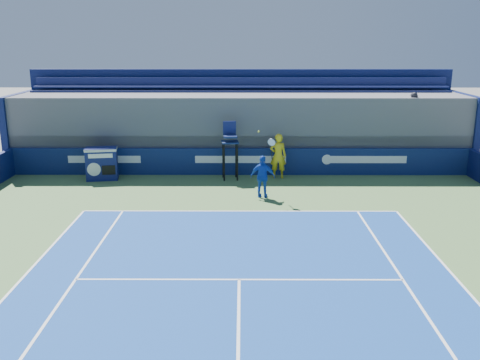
{
  "coord_description": "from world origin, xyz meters",
  "views": [
    {
      "loc": [
        0.07,
        -5.92,
        5.9
      ],
      "look_at": [
        0.0,
        11.5,
        1.25
      ],
      "focal_mm": 40.0,
      "sensor_mm": 36.0,
      "label": 1
    }
  ],
  "objects_px": {
    "tennis_player": "(263,176)",
    "umpire_chair": "(230,144)",
    "ball_person": "(278,156)",
    "match_clock": "(102,163)"
  },
  "relations": [
    {
      "from": "tennis_player",
      "to": "match_clock",
      "type": "bearing_deg",
      "value": 158.95
    },
    {
      "from": "ball_person",
      "to": "tennis_player",
      "type": "height_order",
      "value": "tennis_player"
    },
    {
      "from": "tennis_player",
      "to": "umpire_chair",
      "type": "bearing_deg",
      "value": 115.47
    },
    {
      "from": "umpire_chair",
      "to": "tennis_player",
      "type": "distance_m",
      "value": 3.1
    },
    {
      "from": "ball_person",
      "to": "umpire_chair",
      "type": "distance_m",
      "value": 2.14
    },
    {
      "from": "tennis_player",
      "to": "ball_person",
      "type": "bearing_deg",
      "value": 75.31
    },
    {
      "from": "ball_person",
      "to": "match_clock",
      "type": "relative_size",
      "value": 1.37
    },
    {
      "from": "ball_person",
      "to": "tennis_player",
      "type": "xyz_separation_m",
      "value": [
        -0.76,
        -2.91,
        -0.16
      ]
    },
    {
      "from": "ball_person",
      "to": "tennis_player",
      "type": "bearing_deg",
      "value": 79.99
    },
    {
      "from": "match_clock",
      "to": "tennis_player",
      "type": "bearing_deg",
      "value": -21.05
    }
  ]
}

